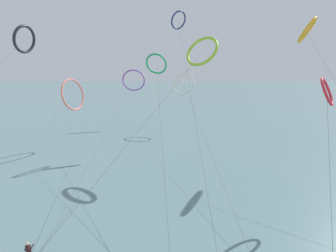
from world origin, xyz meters
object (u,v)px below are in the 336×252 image
kite_crimson (327,92)px  kite_navy (179,21)px  kite_amber (307,30)px  kite_charcoal (24,39)px  kite_violet (134,80)px  kite_coral (73,95)px  kite_lime (202,51)px  kite_ivory (184,84)px  kite_emerald (157,64)px

kite_crimson → kite_navy: bearing=68.4°
kite_navy → kite_crimson: kite_navy is taller
kite_navy → kite_amber: bearing=111.5°
kite_amber → kite_charcoal: 42.48m
kite_violet → kite_coral: size_ratio=1.45×
kite_lime → kite_ivory: kite_lime is taller
kite_crimson → kite_charcoal: 42.08m
kite_navy → kite_lime: kite_navy is taller
kite_navy → kite_emerald: (-3.86, -4.50, -7.50)m
kite_lime → kite_charcoal: size_ratio=0.71×
kite_emerald → kite_lime: bearing=-65.2°
kite_lime → kite_charcoal: (-27.15, 3.76, 1.92)m
kite_crimson → kite_charcoal: (-38.30, 16.22, 6.41)m
kite_coral → kite_ivory: (19.54, 11.24, 0.84)m
kite_emerald → kite_crimson: (17.89, -18.76, -2.73)m
kite_lime → kite_crimson: 17.31m
kite_amber → kite_charcoal: kite_amber is taller
kite_violet → kite_crimson: size_ratio=3.09×
kite_navy → kite_ivory: bearing=-143.4°
kite_ivory → kite_emerald: bearing=-87.5°
kite_violet → kite_ivory: size_ratio=1.20×
kite_ivory → kite_violet: bearing=-175.3°
kite_emerald → kite_charcoal: kite_charcoal is taller
kite_crimson → kite_ivory: (-12.57, 29.06, -1.53)m
kite_navy → kite_amber: kite_navy is taller
kite_violet → kite_ivory: bearing=-36.2°
kite_crimson → kite_ivory: bearing=60.7°
kite_lime → kite_ivory: size_ratio=0.58×
kite_navy → kite_charcoal: (-24.26, -7.04, -3.82)m
kite_coral → kite_ivory: 22.55m
kite_lime → kite_ivory: (-1.42, 16.60, -6.02)m
kite_crimson → kite_amber: bearing=20.1°
kite_amber → kite_crimson: kite_amber is taller
kite_lime → kite_ivory: bearing=136.3°
kite_violet → kite_emerald: bearing=-80.5°
kite_amber → kite_violet: 35.96m
kite_navy → kite_charcoal: size_ratio=1.20×
kite_charcoal → kite_ivory: bearing=132.7°
kite_violet → kite_crimson: kite_crimson is taller
kite_coral → kite_ivory: kite_ivory is taller
kite_lime → kite_amber: 15.50m
kite_emerald → kite_amber: 23.15m
kite_ivory → kite_charcoal: 29.83m
kite_amber → kite_violet: kite_amber is taller
kite_emerald → kite_lime: kite_lime is taller
kite_navy → kite_coral: 22.69m
kite_navy → kite_coral: kite_navy is taller
kite_violet → kite_charcoal: (-14.54, -18.07, 7.41)m
kite_navy → kite_ivory: kite_navy is taller
kite_lime → kite_coral: (-20.96, 5.36, -6.85)m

